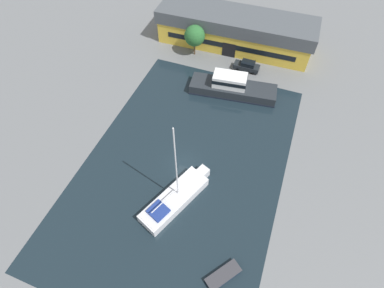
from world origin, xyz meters
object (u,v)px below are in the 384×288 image
object	(u,v)px
warehouse_building	(235,30)
quay_tree_near_building	(195,36)
parked_car	(247,66)
motor_cruiser	(232,87)
sailboat_moored	(175,198)
small_dinghy	(223,275)

from	to	relation	value
warehouse_building	quay_tree_near_building	size ratio (longest dim) A/B	5.08
parked_car	motor_cruiser	size ratio (longest dim) A/B	0.31
parked_car	sailboat_moored	distance (m)	27.63
motor_cruiser	small_dinghy	size ratio (longest dim) A/B	3.51
sailboat_moored	small_dinghy	xyz separation A→B (m)	(8.04, -6.28, -0.52)
quay_tree_near_building	parked_car	size ratio (longest dim) A/B	1.27
warehouse_building	small_dinghy	xyz separation A→B (m)	(10.32, -40.21, -2.80)
parked_car	small_dinghy	xyz separation A→B (m)	(6.16, -33.85, -0.60)
parked_car	small_dinghy	bearing A→B (deg)	-169.30
warehouse_building	parked_car	world-z (taller)	warehouse_building
small_dinghy	motor_cruiser	bearing A→B (deg)	140.91
parked_car	small_dinghy	size ratio (longest dim) A/B	1.09
quay_tree_near_building	small_dinghy	xyz separation A→B (m)	(16.18, -34.90, -3.48)
quay_tree_near_building	sailboat_moored	size ratio (longest dim) A/B	0.41
warehouse_building	motor_cruiser	bearing A→B (deg)	-77.16
quay_tree_near_building	small_dinghy	world-z (taller)	quay_tree_near_building
warehouse_building	sailboat_moored	size ratio (longest dim) A/B	2.10
quay_tree_near_building	motor_cruiser	xyz separation A→B (m)	(9.17, -7.50, -2.50)
warehouse_building	motor_cruiser	xyz separation A→B (m)	(3.30, -12.82, -1.82)
quay_tree_near_building	sailboat_moored	xyz separation A→B (m)	(8.14, -28.62, -2.96)
sailboat_moored	warehouse_building	bearing A→B (deg)	115.93
quay_tree_near_building	parked_car	world-z (taller)	quay_tree_near_building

